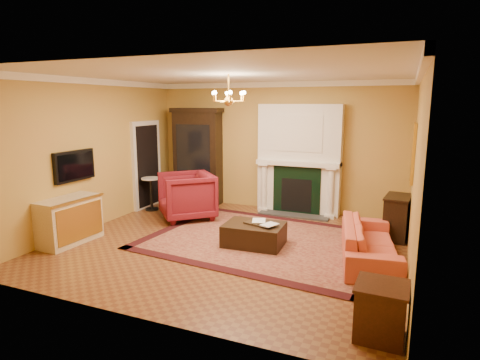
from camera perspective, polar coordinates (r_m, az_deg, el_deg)
The scene contains 26 objects.
floor at distance 7.39m, azimuth -1.52°, elevation -9.15°, with size 6.00×5.50×0.02m, color brown.
ceiling at distance 6.96m, azimuth -1.65°, elevation 14.92°, with size 6.00×5.50×0.02m, color silver.
wall_back at distance 9.58m, azimuth 5.21°, elevation 4.72°, with size 6.00×0.02×3.00m, color #B1953F.
wall_front at distance 4.68m, azimuth -15.57°, elevation -2.11°, with size 6.00×0.02×3.00m, color #B1953F.
wall_left at distance 8.68m, azimuth -20.06°, elevation 3.47°, with size 0.02×5.50×3.00m, color #B1953F.
wall_right at distance 6.41m, azimuth 23.78°, elevation 0.80°, with size 0.02×5.50×3.00m, color #B1953F.
fireplace at distance 9.28m, azimuth 8.37°, elevation 2.55°, with size 1.90×0.70×2.50m.
crown_molding at distance 7.83m, azimuth 1.31°, elevation 13.95°, with size 6.00×5.50×0.12m.
doorway at distance 10.01m, azimuth -13.10°, elevation 2.13°, with size 0.08×1.05×2.10m.
tv_panel at distance 8.23m, azimuth -22.47°, elevation 1.88°, with size 0.09×0.95×0.58m.
gilt_mirror at distance 7.78m, azimuth 23.40°, elevation 3.57°, with size 0.06×0.76×1.05m.
chandelier at distance 6.94m, azimuth -1.63°, elevation 11.61°, with size 0.63×0.55×0.53m.
oriental_rug at distance 7.53m, azimuth 3.56°, elevation -8.63°, with size 4.24×3.18×0.02m, color #480F0F.
china_cabinet at distance 10.14m, azimuth -5.95°, elevation 3.05°, with size 1.15×0.52×2.30m, color black.
wingback_armchair at distance 8.88m, azimuth -7.60°, elevation -1.95°, with size 1.09×1.03×1.13m, color maroon.
pedestal_table at distance 9.76m, azimuth -12.52°, elevation -1.59°, with size 0.44×0.44×0.79m.
commode at distance 7.96m, azimuth -23.14°, elevation -5.31°, with size 0.53×1.13×0.84m, color beige.
coral_sofa at distance 6.85m, azimuth 17.97°, elevation -7.61°, with size 2.09×0.61×0.82m, color #BD4F3C.
end_table at distance 4.81m, azimuth 19.37°, elevation -17.37°, with size 0.51×0.51×0.59m, color #3A1A0F.
console_table at distance 8.10m, azimuth 21.41°, elevation -5.08°, with size 0.41×0.71×0.79m, color black.
leather_ottoman at distance 7.24m, azimuth 2.02°, elevation -7.72°, with size 1.04×0.76×0.39m, color black.
ottoman_tray at distance 7.19m, azimuth 2.56°, elevation -6.13°, with size 0.41×0.32×0.03m, color black.
book_a at distance 7.17m, azimuth 1.76°, elevation -4.76°, with size 0.23×0.03×0.31m, color gray.
book_b at distance 7.05m, azimuth 3.56°, elevation -5.13°, with size 0.22×0.02×0.30m, color gray.
topiary_left at distance 9.38m, azimuth 4.59°, elevation 4.23°, with size 0.14×0.14×0.38m.
topiary_right at distance 9.06m, azimuth 12.31°, elevation 4.01°, with size 0.17×0.17×0.45m.
Camera 1 is at (2.84, -6.33, 2.52)m, focal length 30.00 mm.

